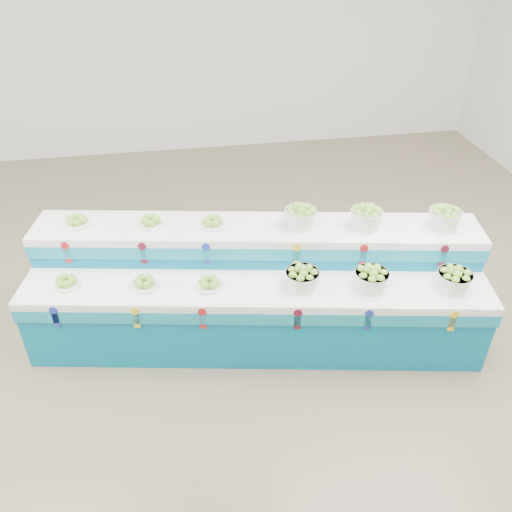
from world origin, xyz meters
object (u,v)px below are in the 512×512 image
object	(u,v)px
plate_upper_mid	(151,221)
basket_upper_right	(445,217)
display_stand	(256,289)
basket_lower_left	(302,278)

from	to	relation	value
plate_upper_mid	basket_upper_right	xyz separation A→B (m)	(2.53, -0.48, 0.06)
display_stand	plate_upper_mid	world-z (taller)	plate_upper_mid
basket_upper_right	plate_upper_mid	bearing A→B (deg)	169.33
basket_lower_left	display_stand	bearing A→B (deg)	136.68
plate_upper_mid	display_stand	bearing A→B (deg)	-25.52
basket_upper_right	display_stand	bearing A→B (deg)	177.91
basket_lower_left	basket_upper_right	size ratio (longest dim) A/B	1.00
plate_upper_mid	basket_upper_right	bearing A→B (deg)	-10.67
display_stand	basket_lower_left	world-z (taller)	display_stand
basket_lower_left	plate_upper_mid	xyz separation A→B (m)	(-1.21, 0.73, 0.24)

